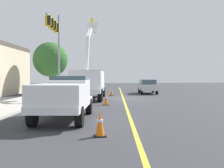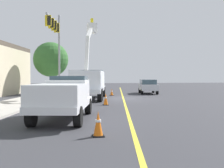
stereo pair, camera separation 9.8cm
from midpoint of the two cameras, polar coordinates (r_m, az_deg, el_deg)
The scene contains 11 objects.
ground at distance 24.30m, azimuth 2.35°, elevation -3.18°, with size 120.00×120.00×0.00m, color #38383D.
sidewalk_far_side at distance 25.34m, azimuth -15.81°, elevation -2.91°, with size 60.00×3.60×0.12m, color #B2ADA3.
lane_centre_stripe at distance 24.30m, azimuth 2.35°, elevation -3.17°, with size 50.00×0.16×0.01m, color yellow.
utility_bucket_truck at distance 23.82m, azimuth -5.07°, elevation 0.62°, with size 8.52×3.99×7.48m.
service_pickup_truck at distance 12.41m, azimuth -10.57°, elevation -2.58°, with size 5.89×3.11×2.06m.
passing_minivan at distance 31.56m, azimuth 7.71°, elevation -0.33°, with size 5.07×2.77×1.69m.
traffic_cone_leading at distance 8.86m, azimuth -2.98°, elevation -8.76°, with size 0.40×0.40×0.86m.
traffic_cone_mid_front at distance 18.51m, azimuth -1.49°, elevation -3.36°, with size 0.40×0.40×0.86m.
traffic_cone_mid_rear at distance 28.02m, azimuth -0.21°, elevation -1.77°, with size 0.40×0.40×0.77m.
traffic_signal_mast at distance 27.67m, azimuth -12.38°, elevation 10.00°, with size 5.10×1.24×8.72m.
street_tree_right at distance 31.97m, azimuth -13.45°, elevation 5.24°, with size 4.14×4.14×6.16m.
Camera 1 is at (-23.65, 5.22, 2.01)m, focal length 41.67 mm.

